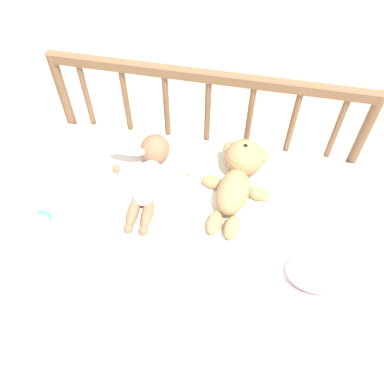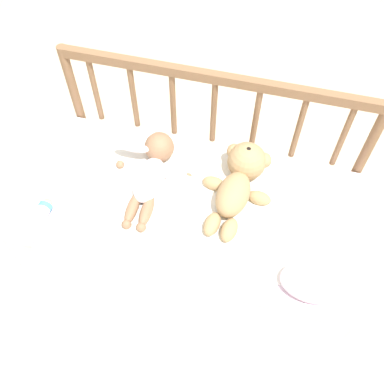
# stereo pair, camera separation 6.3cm
# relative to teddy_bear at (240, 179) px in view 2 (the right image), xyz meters

# --- Properties ---
(ground_plane) EXTENTS (12.00, 12.00, 0.00)m
(ground_plane) POSITION_rel_teddy_bear_xyz_m (-0.15, -0.11, -0.61)
(ground_plane) COLOR #C6B293
(crib_mattress) EXTENTS (1.16, 0.60, 0.54)m
(crib_mattress) POSITION_rel_teddy_bear_xyz_m (-0.15, -0.11, -0.33)
(crib_mattress) COLOR silver
(crib_mattress) RESTS_ON ground_plane
(crib_rail) EXTENTS (1.16, 0.04, 0.87)m
(crib_rail) POSITION_rel_teddy_bear_xyz_m (-0.15, 0.21, 0.00)
(crib_rail) COLOR brown
(crib_rail) RESTS_ON ground_plane
(blanket) EXTENTS (0.82, 0.50, 0.01)m
(blanket) POSITION_rel_teddy_bear_xyz_m (-0.17, -0.08, -0.06)
(blanket) COLOR white
(blanket) RESTS_ON crib_mattress
(teddy_bear) EXTENTS (0.26, 0.39, 0.14)m
(teddy_bear) POSITION_rel_teddy_bear_xyz_m (0.00, 0.00, 0.00)
(teddy_bear) COLOR tan
(teddy_bear) RESTS_ON crib_mattress
(baby) EXTENTS (0.32, 0.40, 0.11)m
(baby) POSITION_rel_teddy_bear_xyz_m (-0.32, -0.03, -0.02)
(baby) COLOR white
(baby) RESTS_ON crib_mattress
(small_pillow) EXTENTS (0.20, 0.13, 0.06)m
(small_pillow) POSITION_rel_teddy_bear_xyz_m (0.29, -0.31, -0.03)
(small_pillow) COLOR silver
(small_pillow) RESTS_ON crib_mattress
(baby_bottle) EXTENTS (0.05, 0.18, 0.05)m
(baby_bottle) POSITION_rel_teddy_bear_xyz_m (-0.63, -0.32, -0.04)
(baby_bottle) COLOR white
(baby_bottle) RESTS_ON crib_mattress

